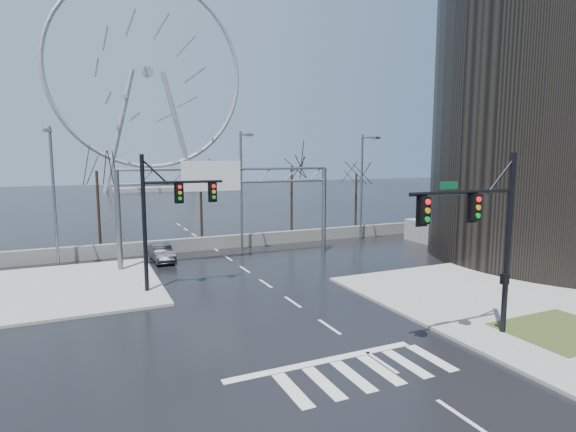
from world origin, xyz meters
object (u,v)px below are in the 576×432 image
ferris_wheel (148,80)px  car (162,253)px  signal_mast_near (487,228)px  sign_gantry (226,193)px  signal_mast_far (164,210)px

ferris_wheel → car: ferris_wheel is taller
signal_mast_near → sign_gantry: signal_mast_near is taller
signal_mast_near → car: 23.70m
signal_mast_near → ferris_wheel: bearing=90.1°
signal_mast_near → sign_gantry: (-5.52, 19.00, 0.31)m
signal_mast_far → car: size_ratio=2.00×
signal_mast_near → car: bearing=115.5°
car → signal_mast_near: bearing=-67.0°
sign_gantry → ferris_wheel: bearing=86.2°
sign_gantry → car: bearing=155.8°
signal_mast_near → signal_mast_far: bearing=130.3°
signal_mast_far → sign_gantry: 8.14m
sign_gantry → car: (-4.54, 2.04, -4.52)m
signal_mast_far → car: signal_mast_far is taller
signal_mast_near → ferris_wheel: ferris_wheel is taller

